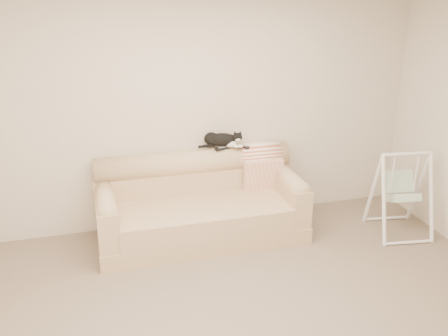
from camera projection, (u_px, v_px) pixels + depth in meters
name	position (u px, v px, depth m)	size (l,w,h in m)	color
ground_plane	(253.00, 324.00, 4.11)	(5.00, 5.00, 0.00)	#6F6050
room_shell	(257.00, 149.00, 3.56)	(5.04, 4.04, 2.60)	beige
sofa	(200.00, 205.00, 5.42)	(2.20, 0.93, 0.90)	tan
remote_a	(222.00, 148.00, 5.49)	(0.19, 0.10, 0.03)	black
remote_b	(242.00, 147.00, 5.54)	(0.15, 0.16, 0.02)	black
tuxedo_cat	(222.00, 140.00, 5.50)	(0.49, 0.28, 0.19)	black
throw_blanket	(260.00, 160.00, 5.67)	(0.45, 0.38, 0.58)	#BC5130
baby_swing	(401.00, 193.00, 5.44)	(0.65, 0.69, 0.95)	white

